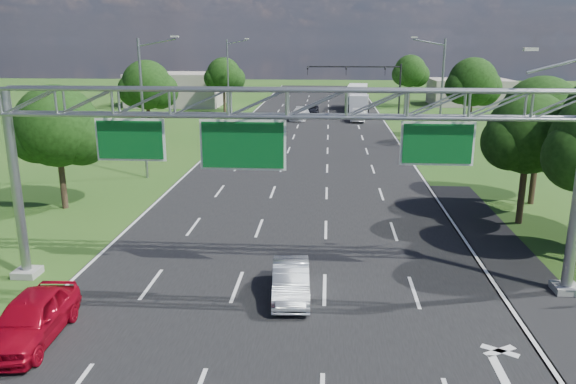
# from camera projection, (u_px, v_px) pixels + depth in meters

# --- Properties ---
(ground) EXTENTS (220.00, 220.00, 0.00)m
(ground) POSITION_uv_depth(u_px,v_px,m) (302.00, 180.00, 40.76)
(ground) COLOR #245118
(ground) RESTS_ON ground
(road) EXTENTS (18.00, 180.00, 0.02)m
(road) POSITION_uv_depth(u_px,v_px,m) (302.00, 180.00, 40.76)
(road) COLOR black
(road) RESTS_ON ground
(road_flare) EXTENTS (3.00, 30.00, 0.02)m
(road_flare) POSITION_uv_depth(u_px,v_px,m) (516.00, 271.00, 24.64)
(road_flare) COLOR black
(road_flare) RESTS_ON ground
(sign_gantry) EXTENTS (23.50, 1.00, 9.56)m
(sign_gantry) POSITION_uv_depth(u_px,v_px,m) (290.00, 119.00, 21.61)
(sign_gantry) COLOR gray
(sign_gantry) RESTS_ON ground
(traffic_signal) EXTENTS (12.21, 0.24, 7.00)m
(traffic_signal) POSITION_uv_depth(u_px,v_px,m) (373.00, 78.00, 72.60)
(traffic_signal) COLOR black
(traffic_signal) RESTS_ON ground
(streetlight_l_near) EXTENTS (2.97, 0.22, 10.16)m
(streetlight_l_near) POSITION_uv_depth(u_px,v_px,m) (145.00, 102.00, 40.09)
(streetlight_l_near) COLOR gray
(streetlight_l_near) RESTS_ON ground
(streetlight_l_far) EXTENTS (2.97, 0.22, 10.16)m
(streetlight_l_far) POSITION_uv_depth(u_px,v_px,m) (229.00, 74.00, 73.80)
(streetlight_l_far) COLOR gray
(streetlight_l_far) RESTS_ON ground
(streetlight_r_mid) EXTENTS (2.97, 0.22, 10.16)m
(streetlight_r_mid) POSITION_uv_depth(u_px,v_px,m) (439.00, 92.00, 48.15)
(streetlight_r_mid) COLOR gray
(streetlight_r_mid) RESTS_ON ground
(tree_verge_la) EXTENTS (5.76, 4.80, 7.40)m
(tree_verge_la) POSITION_uv_depth(u_px,v_px,m) (59.00, 130.00, 32.82)
(tree_verge_la) COLOR #2D2116
(tree_verge_la) RESTS_ON ground
(tree_verge_lb) EXTENTS (5.76, 4.80, 8.06)m
(tree_verge_lb) POSITION_uv_depth(u_px,v_px,m) (148.00, 87.00, 54.94)
(tree_verge_lb) COLOR #2D2116
(tree_verge_lb) RESTS_ON ground
(tree_verge_lc) EXTENTS (5.76, 4.80, 7.62)m
(tree_verge_lc) POSITION_uv_depth(u_px,v_px,m) (224.00, 76.00, 78.92)
(tree_verge_lc) COLOR #2D2116
(tree_verge_lc) RESTS_ON ground
(tree_verge_rd) EXTENTS (5.76, 4.80, 8.28)m
(tree_verge_rd) POSITION_uv_depth(u_px,v_px,m) (473.00, 84.00, 55.55)
(tree_verge_rd) COLOR #2D2116
(tree_verge_rd) RESTS_ON ground
(tree_verge_re) EXTENTS (5.76, 4.80, 7.84)m
(tree_verge_re) POSITION_uv_depth(u_px,v_px,m) (411.00, 73.00, 84.69)
(tree_verge_re) COLOR #2D2116
(tree_verge_re) RESTS_ON ground
(building_left) EXTENTS (14.00, 10.00, 5.00)m
(building_left) POSITION_uv_depth(u_px,v_px,m) (177.00, 89.00, 87.87)
(building_left) COLOR #9F9385
(building_left) RESTS_ON ground
(building_right) EXTENTS (12.00, 9.00, 4.00)m
(building_right) POSITION_uv_depth(u_px,v_px,m) (469.00, 92.00, 88.65)
(building_right) COLOR #9F9385
(building_right) RESTS_ON ground
(red_coupe) EXTENTS (2.12, 4.82, 1.61)m
(red_coupe) POSITION_uv_depth(u_px,v_px,m) (31.00, 318.00, 18.79)
(red_coupe) COLOR #A9071C
(red_coupe) RESTS_ON ground
(silver_sedan) EXTENTS (1.69, 4.16, 1.34)m
(silver_sedan) POSITION_uv_depth(u_px,v_px,m) (291.00, 281.00, 22.06)
(silver_sedan) COLOR #B7BDC3
(silver_sedan) RESTS_ON ground
(car_queue_a) EXTENTS (2.72, 5.39, 1.50)m
(car_queue_a) POSITION_uv_depth(u_px,v_px,m) (300.00, 114.00, 71.86)
(car_queue_a) COLOR white
(car_queue_a) RESTS_ON ground
(car_queue_b) EXTENTS (2.19, 4.48, 1.22)m
(car_queue_b) POSITION_uv_depth(u_px,v_px,m) (312.00, 109.00, 78.19)
(car_queue_b) COLOR black
(car_queue_b) RESTS_ON ground
(car_queue_c) EXTENTS (1.78, 4.43, 1.51)m
(car_queue_c) POSITION_uv_depth(u_px,v_px,m) (250.00, 119.00, 67.61)
(car_queue_c) COLOR black
(car_queue_c) RESTS_ON ground
(car_queue_d) EXTENTS (2.36, 5.07, 1.61)m
(car_queue_d) POSITION_uv_depth(u_px,v_px,m) (359.00, 115.00, 70.59)
(car_queue_d) COLOR silver
(car_queue_d) RESTS_ON ground
(box_truck) EXTENTS (3.27, 9.55, 3.55)m
(box_truck) POSITION_uv_depth(u_px,v_px,m) (358.00, 98.00, 82.30)
(box_truck) COLOR silver
(box_truck) RESTS_ON ground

